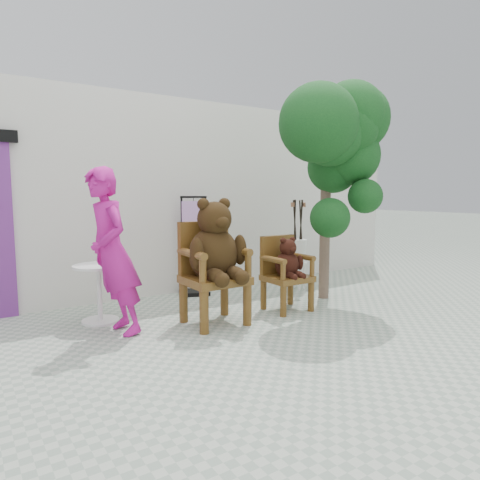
{
  "coord_description": "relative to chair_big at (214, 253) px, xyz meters",
  "views": [
    {
      "loc": [
        -2.95,
        -3.45,
        1.56
      ],
      "look_at": [
        0.09,
        1.18,
        0.95
      ],
      "focal_mm": 32.0,
      "sensor_mm": 36.0,
      "label": 1
    }
  ],
  "objects": [
    {
      "name": "chair_small",
      "position": [
        1.1,
        0.01,
        -0.26
      ],
      "size": [
        0.56,
        0.53,
        0.99
      ],
      "color": "#4D3110",
      "rests_on": "ground"
    },
    {
      "name": "ground_plane",
      "position": [
        0.46,
        -0.9,
        -0.85
      ],
      "size": [
        60.0,
        60.0,
        0.0
      ],
      "primitive_type": "plane",
      "color": "#9EA695",
      "rests_on": "ground"
    },
    {
      "name": "display_stand",
      "position": [
        0.47,
        1.44,
        -0.26
      ],
      "size": [
        0.55,
        0.49,
        1.51
      ],
      "rotation": [
        0.0,
        0.0,
        -0.37
      ],
      "color": "black",
      "rests_on": "ground"
    },
    {
      "name": "stool_bucket",
      "position": [
        2.04,
        0.85,
        -0.21
      ],
      "size": [
        0.32,
        0.32,
        1.46
      ],
      "rotation": [
        0.0,
        0.0,
        0.41
      ],
      "color": "white",
      "rests_on": "ground"
    },
    {
      "name": "cafe_table",
      "position": [
        -1.14,
        0.8,
        -0.41
      ],
      "size": [
        0.6,
        0.6,
        0.7
      ],
      "rotation": [
        0.0,
        0.0,
        -0.27
      ],
      "color": "white",
      "rests_on": "ground"
    },
    {
      "name": "tree",
      "position": [
        1.93,
        -0.13,
        1.5
      ],
      "size": [
        1.79,
        1.24,
        3.09
      ],
      "rotation": [
        0.0,
        0.0,
        0.38
      ],
      "color": "#4F3B2F",
      "rests_on": "ground"
    },
    {
      "name": "back_wall",
      "position": [
        0.46,
        2.2,
        0.65
      ],
      "size": [
        9.0,
        1.0,
        3.0
      ],
      "primitive_type": "cube",
      "color": "silver",
      "rests_on": "ground"
    },
    {
      "name": "chair_big",
      "position": [
        0.0,
        0.0,
        0.0
      ],
      "size": [
        0.72,
        0.79,
        1.5
      ],
      "color": "#4D3110",
      "rests_on": "ground"
    },
    {
      "name": "person",
      "position": [
        -1.13,
        0.24,
        0.07
      ],
      "size": [
        0.51,
        0.71,
        1.83
      ],
      "primitive_type": "imported",
      "rotation": [
        0.0,
        0.0,
        -1.46
      ],
      "color": "#BD1788",
      "rests_on": "ground"
    }
  ]
}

